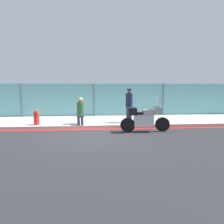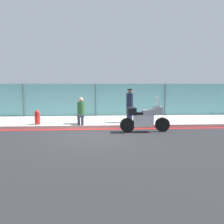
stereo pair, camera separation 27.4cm
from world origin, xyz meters
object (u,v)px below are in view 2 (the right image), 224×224
(fire_hydrant, at_px, (37,117))
(motorcycle, at_px, (145,118))
(officer_standing, at_px, (130,105))
(person_seated_on_curb, at_px, (81,109))

(fire_hydrant, bearing_deg, motorcycle, -14.66)
(officer_standing, relative_size, fire_hydrant, 2.48)
(motorcycle, bearing_deg, officer_standing, 104.49)
(motorcycle, distance_m, fire_hydrant, 5.03)
(motorcycle, relative_size, person_seated_on_curb, 1.70)
(fire_hydrant, bearing_deg, person_seated_on_curb, -0.99)
(officer_standing, height_order, fire_hydrant, officer_standing)
(motorcycle, height_order, officer_standing, officer_standing)
(person_seated_on_curb, distance_m, fire_hydrant, 2.10)
(motorcycle, xyz_separation_m, officer_standing, (-0.44, 1.51, 0.40))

